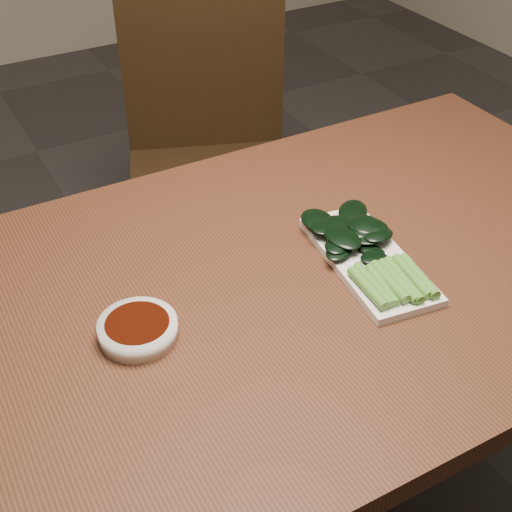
% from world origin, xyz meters
% --- Properties ---
extents(table, '(1.40, 0.80, 0.75)m').
position_xyz_m(table, '(0.00, 0.00, 0.68)').
color(table, '#462314').
rests_on(table, ground).
extents(chair_far, '(0.58, 0.58, 0.89)m').
position_xyz_m(chair_far, '(0.27, 0.84, 0.49)').
color(chair_far, black).
rests_on(chair_far, ground).
extents(sauce_bowl, '(0.11, 0.11, 0.03)m').
position_xyz_m(sauce_bowl, '(-0.26, -0.02, 0.76)').
color(sauce_bowl, silver).
rests_on(sauce_bowl, table).
extents(serving_plate, '(0.16, 0.29, 0.01)m').
position_xyz_m(serving_plate, '(0.14, -0.04, 0.76)').
color(serving_plate, silver).
rests_on(serving_plate, table).
extents(gai_lan, '(0.16, 0.29, 0.03)m').
position_xyz_m(gai_lan, '(0.14, -0.02, 0.78)').
color(gai_lan, '#519132').
rests_on(gai_lan, serving_plate).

